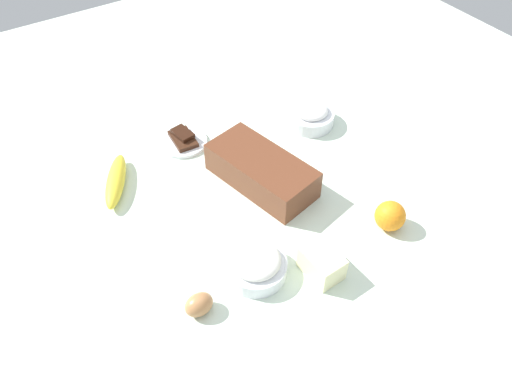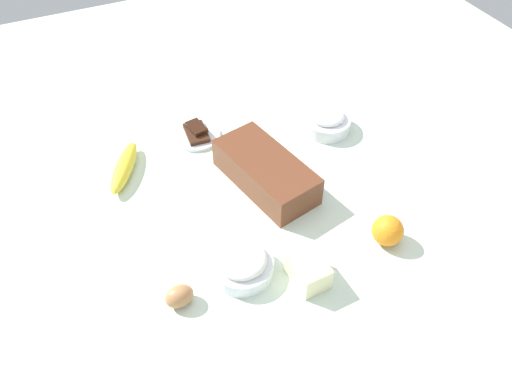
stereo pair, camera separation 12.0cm
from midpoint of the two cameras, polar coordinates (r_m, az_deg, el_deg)
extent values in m
cube|color=silver|center=(1.24, 2.78, -1.75)|extent=(2.40, 2.40, 0.02)
cube|color=brown|center=(1.26, 3.84, 2.18)|extent=(0.30, 0.19, 0.08)
cube|color=black|center=(1.25, 3.85, 2.31)|extent=(0.29, 0.17, 0.07)
cylinder|color=white|center=(1.09, 1.62, -8.61)|extent=(0.13, 0.13, 0.04)
torus|color=white|center=(1.08, 1.64, -8.16)|extent=(0.13, 0.13, 0.01)
ellipsoid|color=white|center=(1.07, 1.65, -7.76)|extent=(0.11, 0.11, 0.04)
cylinder|color=white|center=(1.45, 10.32, 7.47)|extent=(0.13, 0.13, 0.04)
torus|color=white|center=(1.44, 10.40, 7.98)|extent=(0.13, 0.13, 0.01)
ellipsoid|color=white|center=(1.44, 10.46, 8.34)|extent=(0.09, 0.09, 0.03)
ellipsoid|color=yellow|center=(1.32, -12.12, 2.61)|extent=(0.19, 0.13, 0.04)
sphere|color=orange|center=(1.18, 17.46, -4.32)|extent=(0.07, 0.07, 0.07)
cube|color=#F4EDB2|center=(1.08, 9.09, -8.91)|extent=(0.09, 0.07, 0.06)
ellipsoid|color=#B07748|center=(1.05, -5.33, -11.79)|extent=(0.05, 0.06, 0.05)
cylinder|color=white|center=(1.41, -4.27, 6.20)|extent=(0.13, 0.13, 0.01)
cube|color=#381E11|center=(1.41, -4.29, 6.55)|extent=(0.09, 0.06, 0.01)
cube|color=black|center=(1.41, -4.29, 7.16)|extent=(0.07, 0.05, 0.01)
camera|label=1|loc=(0.06, -87.13, 2.96)|focal=35.55mm
camera|label=2|loc=(0.06, 92.87, -2.96)|focal=35.55mm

